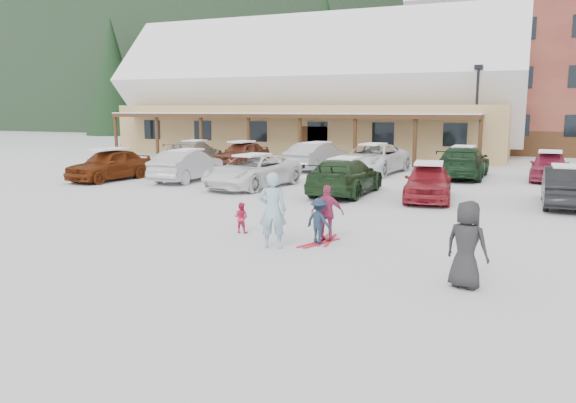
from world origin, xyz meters
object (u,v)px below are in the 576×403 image
at_px(lamp_post, 476,109).
at_px(parked_car_3, 345,176).
at_px(parked_car_0, 109,165).
at_px(parked_car_8, 242,154).
at_px(child_navy, 319,221).
at_px(day_lodge, 313,101).
at_px(parked_car_10, 373,159).
at_px(child_magenta, 327,213).
at_px(parked_car_1, 187,165).
at_px(parked_car_11, 463,162).
at_px(parked_car_9, 317,156).
at_px(parked_car_5, 566,186).
at_px(parked_car_12, 549,166).
at_px(toddler_red, 241,218).
at_px(parked_car_2, 252,171).
at_px(parked_car_7, 195,152).
at_px(parked_car_4, 428,182).
at_px(adult_skier, 272,210).
at_px(bystander_dark, 467,245).

xyz_separation_m(lamp_post, parked_car_3, (-3.73, -14.14, -2.63)).
relative_size(parked_car_0, parked_car_8, 1.03).
bearing_deg(child_navy, day_lodge, -48.93).
bearing_deg(parked_car_3, lamp_post, -103.72).
bearing_deg(parked_car_10, child_magenta, -73.13).
height_order(child_navy, parked_car_1, parked_car_1).
relative_size(child_magenta, parked_car_11, 0.27).
bearing_deg(parked_car_9, child_magenta, 120.57).
height_order(parked_car_5, parked_car_9, parked_car_9).
height_order(child_navy, parked_car_0, parked_car_0).
relative_size(lamp_post, parked_car_12, 1.44).
bearing_deg(parked_car_1, toddler_red, 128.23).
xyz_separation_m(child_navy, parked_car_12, (5.82, 15.98, 0.12)).
bearing_deg(parked_car_2, parked_car_12, 40.11).
height_order(parked_car_1, parked_car_8, parked_car_1).
bearing_deg(parked_car_9, parked_car_8, 5.24).
bearing_deg(parked_car_8, parked_car_7, -174.34).
xyz_separation_m(parked_car_0, parked_car_4, (14.90, -0.15, -0.05)).
bearing_deg(parked_car_7, adult_skier, 121.82).
height_order(day_lodge, parked_car_7, day_lodge).
relative_size(parked_car_4, parked_car_12, 1.00).
xyz_separation_m(adult_skier, parked_car_9, (-4.96, 16.96, -0.17)).
relative_size(toddler_red, child_navy, 0.73).
bearing_deg(adult_skier, parked_car_2, -79.61).
relative_size(day_lodge, adult_skier, 15.54).
xyz_separation_m(day_lodge, bystander_dark, (13.97, -29.37, -3.10)).
bearing_deg(parked_car_8, parked_car_5, -19.74).
bearing_deg(child_navy, parked_car_0, -10.67).
height_order(lamp_post, parked_car_7, lamp_post).
height_order(adult_skier, parked_car_2, adult_skier).
xyz_separation_m(parked_car_4, parked_car_11, (0.50, 7.57, 0.07)).
bearing_deg(parked_car_9, adult_skier, 116.14).
height_order(child_magenta, parked_car_5, child_magenta).
height_order(child_magenta, bystander_dark, bystander_dark).
distance_m(parked_car_1, parked_car_8, 7.23).
bearing_deg(toddler_red, day_lodge, -76.32).
relative_size(day_lodge, child_magenta, 20.03).
bearing_deg(parked_car_7, toddler_red, 120.49).
height_order(parked_car_2, parked_car_4, parked_car_2).
relative_size(parked_car_8, parked_car_9, 0.92).
bearing_deg(parked_car_8, parked_car_3, -37.30).
relative_size(parked_car_4, parked_car_8, 0.96).
xyz_separation_m(toddler_red, parked_car_0, (-11.04, 7.75, 0.33)).
bearing_deg(parked_car_9, parked_car_0, 56.39).
xyz_separation_m(toddler_red, child_magenta, (2.48, 0.03, 0.31)).
bearing_deg(parked_car_7, parked_car_5, 152.98).
bearing_deg(parked_car_0, parked_car_2, 9.51).
bearing_deg(parked_car_5, parked_car_2, -0.23).
bearing_deg(bystander_dark, toddler_red, -3.68).
bearing_deg(parked_car_9, parked_car_2, 98.08).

